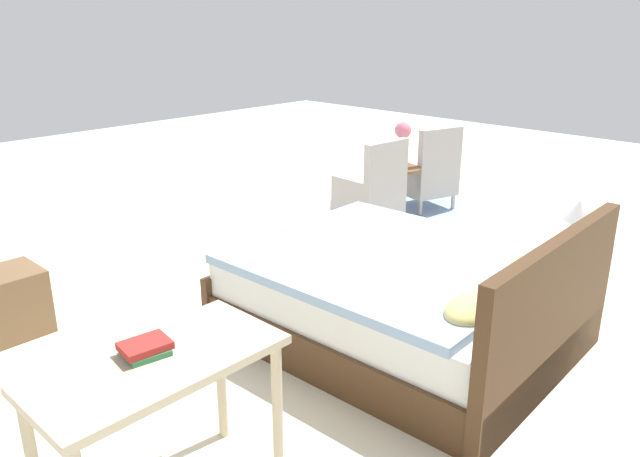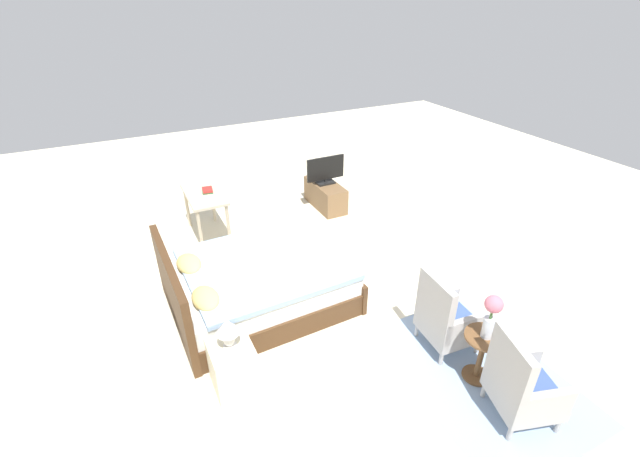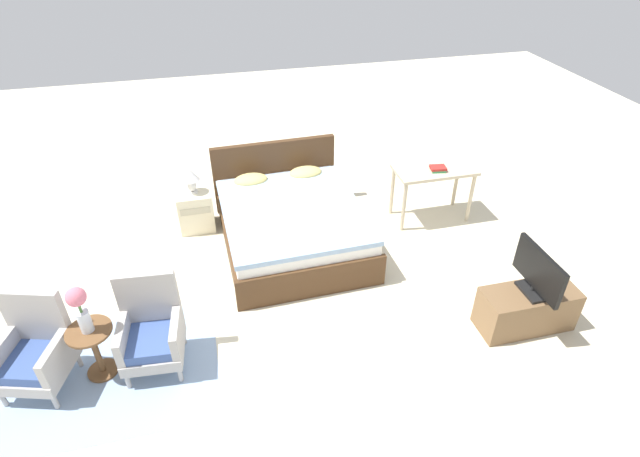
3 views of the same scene
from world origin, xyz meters
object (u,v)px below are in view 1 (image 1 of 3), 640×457
object	(u,v)px
armchair_by_window_right	(373,193)
book_stack	(145,348)
vanity_desk	(159,382)
side_table	(401,186)
bed	(406,299)
armchair_by_window_left	(429,175)
flower_vase	(403,140)
table_lamp	(578,216)
nightstand	(569,279)

from	to	relation	value
armchair_by_window_right	book_stack	size ratio (longest dim) A/B	4.29
vanity_desk	side_table	bearing A→B (deg)	-156.82
bed	armchair_by_window_left	xyz separation A→B (m)	(-2.59, -1.58, 0.08)
bed	flower_vase	xyz separation A→B (m)	(-2.11, -1.60, 0.54)
bed	flower_vase	world-z (taller)	flower_vase
table_lamp	book_stack	world-z (taller)	table_lamp
bed	book_stack	distance (m)	2.00
table_lamp	bed	bearing A→B (deg)	-28.73
side_table	armchair_by_window_left	bearing A→B (deg)	177.15
armchair_by_window_left	nightstand	size ratio (longest dim) A/B	1.73
side_table	bed	bearing A→B (deg)	37.24
bed	nightstand	world-z (taller)	bed
armchair_by_window_left	flower_vase	world-z (taller)	flower_vase
armchair_by_window_left	table_lamp	world-z (taller)	armchair_by_window_left
flower_vase	book_stack	size ratio (longest dim) A/B	2.22
flower_vase	table_lamp	xyz separation A→B (m)	(0.97, 2.23, -0.09)
armchair_by_window_left	side_table	bearing A→B (deg)	-2.85
bed	nightstand	xyz separation A→B (m)	(-1.14, 0.62, -0.03)
armchair_by_window_left	bed	bearing A→B (deg)	31.36
side_table	vanity_desk	xyz separation A→B (m)	(4.04, 1.73, 0.29)
armchair_by_window_right	side_table	distance (m)	0.51
bed	book_stack	xyz separation A→B (m)	(1.94, 0.06, 0.47)
armchair_by_window_right	table_lamp	bearing A→B (deg)	77.99
bed	table_lamp	distance (m)	1.37
armchair_by_window_left	vanity_desk	world-z (taller)	armchair_by_window_left
armchair_by_window_left	vanity_desk	xyz separation A→B (m)	(4.53, 1.71, 0.25)
side_table	book_stack	bearing A→B (deg)	22.37
side_table	book_stack	size ratio (longest dim) A/B	2.56
nightstand	table_lamp	world-z (taller)	table_lamp
nightstand	table_lamp	size ratio (longest dim) A/B	1.61
bed	side_table	size ratio (longest dim) A/B	3.90
armchair_by_window_right	side_table	bearing A→B (deg)	-177.01
table_lamp	vanity_desk	distance (m)	3.11
armchair_by_window_left	armchair_by_window_right	xyz separation A→B (m)	(0.99, 0.00, 0.00)
flower_vase	nightstand	xyz separation A→B (m)	(0.97, 2.23, -0.57)
bed	flower_vase	size ratio (longest dim) A/B	4.48
armchair_by_window_right	nightstand	xyz separation A→B (m)	(0.47, 2.20, -0.12)
flower_vase	table_lamp	world-z (taller)	flower_vase
armchair_by_window_right	flower_vase	distance (m)	0.68
armchair_by_window_right	vanity_desk	distance (m)	3.94
armchair_by_window_left	armchair_by_window_right	distance (m)	0.99
armchair_by_window_right	side_table	size ratio (longest dim) A/B	1.68
armchair_by_window_left	nightstand	bearing A→B (deg)	56.57
armchair_by_window_left	armchair_by_window_right	size ratio (longest dim) A/B	1.00
side_table	vanity_desk	distance (m)	4.41
bed	book_stack	size ratio (longest dim) A/B	9.96
armchair_by_window_left	side_table	world-z (taller)	armchair_by_window_left
vanity_desk	book_stack	distance (m)	0.15
armchair_by_window_left	book_stack	distance (m)	4.84
bed	nightstand	size ratio (longest dim) A/B	4.01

